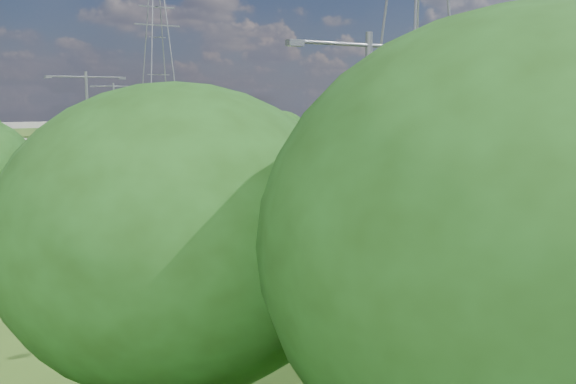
% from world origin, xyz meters
% --- Properties ---
extents(ground, '(260.00, 260.00, 0.00)m').
position_xyz_m(ground, '(0.00, 60.00, 0.00)').
color(ground, '#214814').
rests_on(ground, ground).
extents(road, '(8.00, 150.00, 0.06)m').
position_xyz_m(road, '(0.00, 66.00, 0.03)').
color(road, black).
rests_on(road, ground).
extents(curb_left, '(0.50, 150.00, 0.22)m').
position_xyz_m(curb_left, '(-4.25, 66.00, 0.11)').
color(curb_left, gray).
rests_on(curb_left, ground).
extents(curb_right, '(0.50, 150.00, 0.22)m').
position_xyz_m(curb_right, '(4.25, 66.00, 0.11)').
color(curb_right, gray).
rests_on(curb_right, ground).
extents(speed_limit_sign, '(0.55, 0.09, 2.40)m').
position_xyz_m(speed_limit_sign, '(5.20, 37.98, 1.60)').
color(speed_limit_sign, slate).
rests_on(speed_limit_sign, ground).
extents(streetlight_near_left, '(5.90, 0.25, 10.00)m').
position_xyz_m(streetlight_near_left, '(-6.00, 12.00, 5.94)').
color(streetlight_near_left, slate).
rests_on(streetlight_near_left, ground).
extents(streetlight_mid_left, '(5.90, 0.25, 10.00)m').
position_xyz_m(streetlight_mid_left, '(-6.00, 45.00, 5.94)').
color(streetlight_mid_left, slate).
rests_on(streetlight_mid_left, ground).
extents(streetlight_far_right, '(5.90, 0.25, 10.00)m').
position_xyz_m(streetlight_far_right, '(6.00, 78.00, 5.94)').
color(streetlight_far_right, slate).
rests_on(streetlight_far_right, ground).
extents(power_tower_near, '(9.00, 6.40, 28.00)m').
position_xyz_m(power_tower_near, '(22.00, 40.00, 14.01)').
color(power_tower_near, slate).
rests_on(power_tower_near, ground).
extents(power_tower_far, '(9.00, 6.40, 28.00)m').
position_xyz_m(power_tower_far, '(26.00, 115.00, 14.01)').
color(power_tower_far, slate).
rests_on(power_tower_far, ground).
extents(tree_la, '(7.14, 7.14, 8.30)m').
position_xyz_m(tree_la, '(-14.00, 8.00, 5.27)').
color(tree_la, black).
rests_on(tree_la, ground).
extents(tree_lf, '(7.98, 7.98, 9.28)m').
position_xyz_m(tree_lf, '(-11.00, 2.00, 5.89)').
color(tree_lf, black).
rests_on(tree_lf, ground).
extents(tree_rb, '(6.72, 6.72, 7.82)m').
position_xyz_m(tree_rb, '(16.00, 30.00, 4.95)').
color(tree_rb, black).
rests_on(tree_rb, ground).
extents(tree_rc, '(5.88, 5.88, 6.84)m').
position_xyz_m(tree_rc, '(15.00, 52.00, 4.33)').
color(tree_rc, black).
rests_on(tree_rc, ground).
extents(tree_rd, '(7.14, 7.14, 8.30)m').
position_xyz_m(tree_rd, '(17.00, 76.00, 5.27)').
color(tree_rd, black).
rests_on(tree_rd, ground).
extents(tree_re, '(5.46, 5.46, 6.35)m').
position_xyz_m(tree_re, '(14.50, 100.00, 4.02)').
color(tree_re, black).
rests_on(tree_re, ground).
extents(tree_rf, '(6.30, 6.30, 7.33)m').
position_xyz_m(tree_rf, '(18.00, 120.00, 4.64)').
color(tree_rf, black).
rests_on(tree_rf, ground).
extents(bus_outbound, '(2.77, 11.47, 3.19)m').
position_xyz_m(bus_outbound, '(1.82, 52.44, 1.65)').
color(bus_outbound, silver).
rests_on(bus_outbound, road).
extents(bus_inbound, '(3.53, 10.50, 2.87)m').
position_xyz_m(bus_inbound, '(-0.80, 50.19, 1.49)').
color(bus_inbound, silver).
rests_on(bus_inbound, road).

